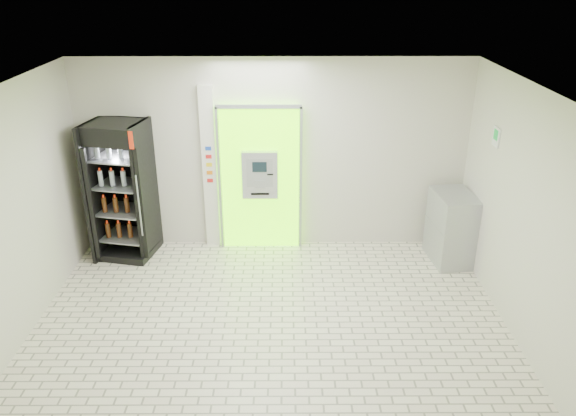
{
  "coord_description": "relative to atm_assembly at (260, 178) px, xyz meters",
  "views": [
    {
      "loc": [
        0.19,
        -5.76,
        4.24
      ],
      "look_at": [
        0.23,
        1.2,
        1.19
      ],
      "focal_mm": 35.0,
      "sensor_mm": 36.0,
      "label": 1
    }
  ],
  "objects": [
    {
      "name": "room_shell",
      "position": [
        0.2,
        -2.41,
        0.67
      ],
      "size": [
        6.0,
        6.0,
        6.0
      ],
      "color": "beige",
      "rests_on": "ground"
    },
    {
      "name": "exit_sign",
      "position": [
        3.19,
        -1.01,
        0.95
      ],
      "size": [
        0.02,
        0.22,
        0.26
      ],
      "color": "white",
      "rests_on": "room_shell"
    },
    {
      "name": "atm_assembly",
      "position": [
        0.0,
        0.0,
        0.0
      ],
      "size": [
        1.3,
        0.24,
        2.33
      ],
      "color": "#6AFF01",
      "rests_on": "ground"
    },
    {
      "name": "beverage_cooler",
      "position": [
        -2.09,
        -0.27,
        -0.15
      ],
      "size": [
        0.93,
        0.88,
        2.13
      ],
      "rotation": [
        0.0,
        0.0,
        -0.2
      ],
      "color": "black",
      "rests_on": "ground"
    },
    {
      "name": "pillar",
      "position": [
        -0.78,
        0.04,
        0.13
      ],
      "size": [
        0.22,
        0.11,
        2.6
      ],
      "color": "silver",
      "rests_on": "ground"
    },
    {
      "name": "steel_cabinet",
      "position": [
        2.92,
        -0.51,
        -0.62
      ],
      "size": [
        0.64,
        0.87,
        1.09
      ],
      "rotation": [
        0.0,
        0.0,
        0.11
      ],
      "color": "#A1A3A8",
      "rests_on": "ground"
    },
    {
      "name": "ground",
      "position": [
        0.2,
        -2.41,
        -1.17
      ],
      "size": [
        6.0,
        6.0,
        0.0
      ],
      "primitive_type": "plane",
      "color": "beige",
      "rests_on": "ground"
    }
  ]
}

